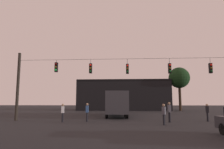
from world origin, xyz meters
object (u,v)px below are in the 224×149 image
Objects in this scene: pedestrian_near_bus at (164,113)px; pedestrian_trailing at (207,111)px; tree_left_silhouette at (179,78)px; pedestrian_crossing_left at (63,112)px; pedestrian_crossing_center at (169,111)px; pedestrian_crossing_right at (87,111)px; city_bus at (116,101)px.

pedestrian_trailing is (4.61, 3.32, -0.02)m from pedestrian_near_bus.
tree_left_silhouette reaches higher than pedestrian_trailing.
pedestrian_trailing is (13.38, 1.35, -0.00)m from pedestrian_crossing_left.
pedestrian_crossing_center is 1.09× the size of pedestrian_trailing.
pedestrian_crossing_center is at bearing -0.78° from pedestrian_crossing_right.
pedestrian_crossing_left is (-4.42, -8.44, -0.94)m from city_bus.
pedestrian_crossing_center is (5.25, -8.13, -0.85)m from city_bus.
pedestrian_crossing_center reaches higher than pedestrian_crossing_right.
pedestrian_crossing_left is at bearing -117.64° from city_bus.
pedestrian_near_bus is at bearing -111.49° from pedestrian_crossing_center.
pedestrian_crossing_left is 13.45m from pedestrian_trailing.
pedestrian_crossing_right is 1.03× the size of pedestrian_near_bus.
tree_left_silhouette is (12.52, 16.79, 4.89)m from city_bus.
pedestrian_crossing_left is 9.67m from pedestrian_crossing_center.
pedestrian_near_bus reaches higher than pedestrian_crossing_left.
city_bus is 6.26× the size of pedestrian_crossing_center.
pedestrian_trailing is (8.96, -7.08, -0.95)m from city_bus.
tree_left_silhouette is (14.75, 24.83, 5.80)m from pedestrian_crossing_right.
tree_left_silhouette is at bearing 56.13° from pedestrian_crossing_left.
pedestrian_crossing_center is 2.44m from pedestrian_near_bus.
pedestrian_trailing is 0.18× the size of tree_left_silhouette.
pedestrian_near_bus is (6.59, -2.37, -0.03)m from pedestrian_crossing_right.
tree_left_silhouette is at bearing 73.29° from pedestrian_near_bus.
pedestrian_trailing is at bearing 4.86° from pedestrian_crossing_right.
pedestrian_crossing_left is at bearing -169.53° from pedestrian_crossing_right.
tree_left_silhouette is at bearing 53.30° from city_bus.
city_bus is 6.84× the size of pedestrian_trailing.
city_bus is 11.32m from pedestrian_near_bus.
tree_left_silhouette is (8.17, 27.20, 5.82)m from pedestrian_near_bus.
city_bus reaches higher than pedestrian_crossing_left.
tree_left_silhouette is at bearing 59.28° from pedestrian_crossing_right.
pedestrian_crossing_center reaches higher than pedestrian_near_bus.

